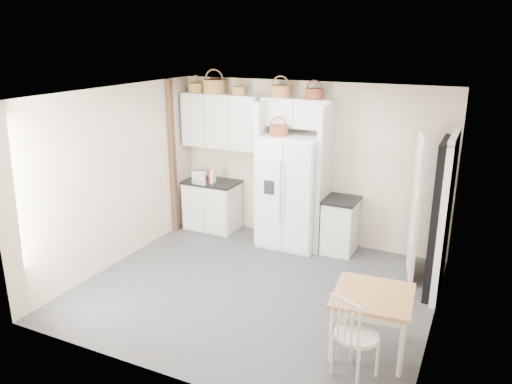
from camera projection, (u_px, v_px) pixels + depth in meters
The scene contains 28 objects.
floor at pixel (256, 289), 6.73m from camera, with size 4.50×4.50×0.00m, color #4C4C4D.
ceiling at pixel (256, 94), 5.95m from camera, with size 4.50×4.50×0.00m, color white.
wall_back at pixel (309, 163), 8.06m from camera, with size 4.50×4.50×0.00m, color #BBAB96.
wall_left at pixel (116, 177), 7.26m from camera, with size 4.00×4.00×0.00m, color #BBAB96.
wall_right at pixel (442, 225), 5.41m from camera, with size 4.00×4.00×0.00m, color #BBAB96.
refrigerator at pixel (291, 191), 7.93m from camera, with size 0.93×0.75×1.80m, color white.
base_cab_left at pixel (212, 206), 8.75m from camera, with size 0.89×0.56×0.83m, color beige.
base_cab_right at pixel (340, 226), 7.80m from camera, with size 0.47×0.57×0.83m, color beige.
dining_table at pixel (371, 322), 5.33m from camera, with size 0.81×0.81×0.68m, color #A17A44.
windsor_chair at pixel (356, 335), 4.89m from camera, with size 0.45×0.41×0.93m, color beige.
counter_left at pixel (212, 182), 8.62m from camera, with size 0.93×0.60×0.04m, color black.
counter_right at pixel (342, 200), 7.67m from camera, with size 0.51×0.60×0.04m, color black.
toaster at pixel (200, 175), 8.67m from camera, with size 0.24×0.14×0.17m, color silver.
cookbook_red at pixel (211, 176), 8.49m from camera, with size 0.03×0.16×0.24m, color #AA1820.
cookbook_cream at pixel (213, 176), 8.47m from camera, with size 0.04×0.16×0.24m, color white.
basket_upper_a at pixel (196, 88), 8.39m from camera, with size 0.27×0.27×0.16m, color #985A38.
basket_upper_b at pixel (214, 87), 8.23m from camera, with size 0.38×0.38×0.23m, color #985A38.
basket_upper_c at pixel (239, 91), 8.06m from camera, with size 0.23×0.23×0.14m, color #985A38.
basket_bridge_a at pixel (281, 91), 7.75m from camera, with size 0.33×0.33×0.18m, color #985A38.
basket_bridge_b at pixel (314, 94), 7.53m from camera, with size 0.28×0.28×0.16m, color brown.
basket_fridge_a at pixel (278, 131), 7.63m from camera, with size 0.29×0.29×0.16m, color brown.
upper_cabinet at pixel (222, 121), 8.35m from camera, with size 1.40×0.34×0.90m, color beige.
bridge_cabinet at pixel (298, 113), 7.73m from camera, with size 1.12×0.34×0.45m, color beige.
fridge_panel_left at pixel (264, 172), 8.12m from camera, with size 0.08×0.60×2.30m, color beige.
fridge_panel_right at pixel (324, 179), 7.70m from camera, with size 0.08×0.60×2.30m, color beige.
trim_post at pixel (172, 158), 8.40m from camera, with size 0.09×0.09×2.60m, color #422916.
doorway_void at pixel (441, 219), 6.40m from camera, with size 0.18×0.85×2.05m, color black.
door_slab at pixel (416, 207), 6.83m from camera, with size 0.80×0.04×2.05m, color white.
Camera 1 is at (2.59, -5.44, 3.27)m, focal length 35.00 mm.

